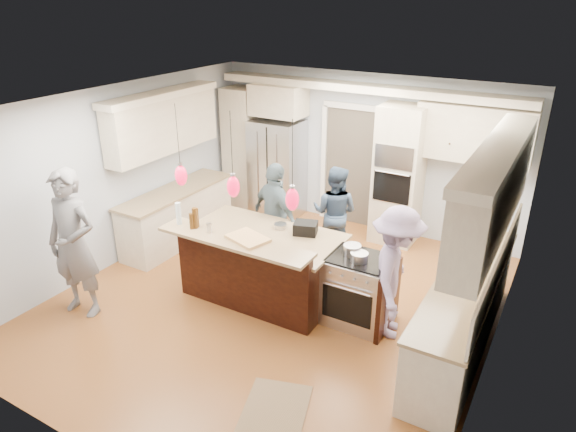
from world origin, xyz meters
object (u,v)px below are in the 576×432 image
at_px(island_range, 360,290).
at_px(person_far_left, 335,213).
at_px(person_bar_end, 73,244).
at_px(kitchen_island, 262,264).
at_px(refrigerator, 277,168).

bearing_deg(island_range, person_far_left, 125.68).
distance_m(person_bar_end, person_far_left, 3.77).
xyz_separation_m(person_bar_end, person_far_left, (2.21, 3.05, -0.23)).
relative_size(kitchen_island, person_far_left, 1.39).
height_order(kitchen_island, person_far_left, person_far_left).
distance_m(kitchen_island, person_bar_end, 2.45).
distance_m(refrigerator, person_far_left, 1.97).
height_order(refrigerator, person_far_left, refrigerator).
xyz_separation_m(refrigerator, person_bar_end, (-0.54, -4.09, 0.09)).
bearing_deg(kitchen_island, person_far_left, 76.54).
height_order(person_bar_end, person_far_left, person_bar_end).
relative_size(kitchen_island, person_bar_end, 1.06).
height_order(island_range, person_bar_end, person_bar_end).
bearing_deg(person_far_left, kitchen_island, 70.92).
distance_m(kitchen_island, person_far_left, 1.59).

